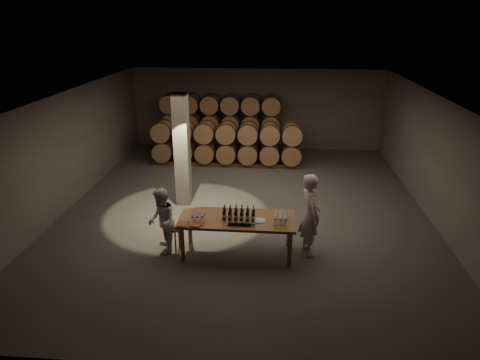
# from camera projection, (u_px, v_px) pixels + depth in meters

# --- Properties ---
(room) EXTENTS (12.00, 12.00, 12.00)m
(room) POSITION_uv_depth(u_px,v_px,m) (182.00, 151.00, 11.96)
(room) COLOR #55524F
(room) RESTS_ON ground
(tasting_table) EXTENTS (2.60, 1.10, 0.90)m
(tasting_table) POSITION_uv_depth(u_px,v_px,m) (237.00, 222.00, 9.60)
(tasting_table) COLOR brown
(tasting_table) RESTS_ON ground
(barrel_stack_back) EXTENTS (4.70, 0.95, 2.31)m
(barrel_stack_back) POSITION_uv_depth(u_px,v_px,m) (221.00, 123.00, 16.72)
(barrel_stack_back) COLOR brown
(barrel_stack_back) RESTS_ON ground
(barrel_stack_front) EXTENTS (5.48, 0.95, 1.57)m
(barrel_stack_front) POSITION_uv_depth(u_px,v_px,m) (227.00, 142.00, 15.52)
(barrel_stack_front) COLOR brown
(barrel_stack_front) RESTS_ON ground
(bottle_cluster) EXTENTS (0.73, 0.23, 0.31)m
(bottle_cluster) POSITION_uv_depth(u_px,v_px,m) (239.00, 214.00, 9.50)
(bottle_cluster) COLOR black
(bottle_cluster) RESTS_ON tasting_table
(lying_bottles) EXTENTS (0.59, 0.07, 0.07)m
(lying_bottles) POSITION_uv_depth(u_px,v_px,m) (240.00, 224.00, 9.21)
(lying_bottles) COLOR black
(lying_bottles) RESTS_ON tasting_table
(glass_cluster_left) EXTENTS (0.30, 0.30, 0.16)m
(glass_cluster_left) POSITION_uv_depth(u_px,v_px,m) (198.00, 214.00, 9.48)
(glass_cluster_left) COLOR silver
(glass_cluster_left) RESTS_ON tasting_table
(glass_cluster_right) EXTENTS (0.30, 0.41, 0.17)m
(glass_cluster_right) POSITION_uv_depth(u_px,v_px,m) (281.00, 216.00, 9.38)
(glass_cluster_right) COLOR silver
(glass_cluster_right) RESTS_ON tasting_table
(plate) EXTENTS (0.28, 0.28, 0.02)m
(plate) POSITION_uv_depth(u_px,v_px,m) (259.00, 220.00, 9.44)
(plate) COLOR silver
(plate) RESTS_ON tasting_table
(notebook_near) EXTENTS (0.24, 0.20, 0.03)m
(notebook_near) POSITION_uv_depth(u_px,v_px,m) (195.00, 225.00, 9.22)
(notebook_near) COLOR brown
(notebook_near) RESTS_ON tasting_table
(notebook_corner) EXTENTS (0.23, 0.28, 0.02)m
(notebook_corner) POSITION_uv_depth(u_px,v_px,m) (183.00, 224.00, 9.27)
(notebook_corner) COLOR brown
(notebook_corner) RESTS_ON tasting_table
(pen) EXTENTS (0.15, 0.06, 0.01)m
(pen) POSITION_uv_depth(u_px,v_px,m) (200.00, 226.00, 9.20)
(pen) COLOR black
(pen) RESTS_ON tasting_table
(stool) EXTENTS (0.34, 0.34, 0.57)m
(stool) POSITION_uv_depth(u_px,v_px,m) (175.00, 232.00, 9.88)
(stool) COLOR brown
(stool) RESTS_ON ground
(person_man) EXTENTS (0.65, 0.81, 1.94)m
(person_man) POSITION_uv_depth(u_px,v_px,m) (310.00, 215.00, 9.57)
(person_man) COLOR silver
(person_man) RESTS_ON ground
(person_woman) EXTENTS (0.79, 0.90, 1.56)m
(person_woman) POSITION_uv_depth(u_px,v_px,m) (162.00, 221.00, 9.69)
(person_woman) COLOR silver
(person_woman) RESTS_ON ground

